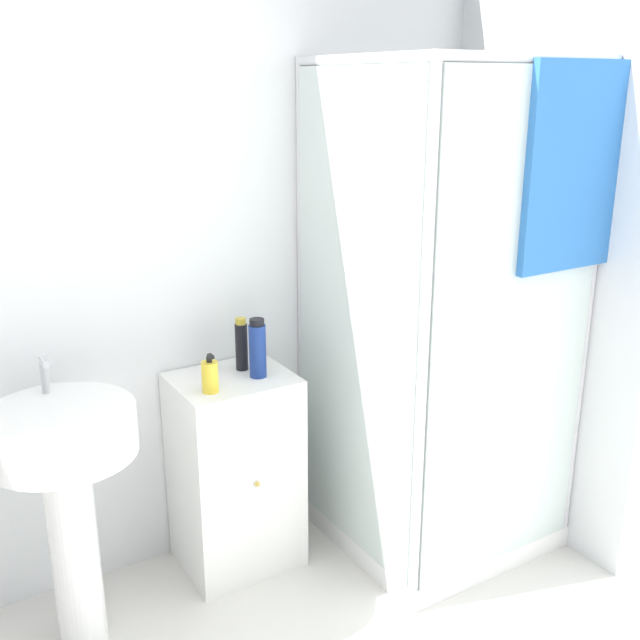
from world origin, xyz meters
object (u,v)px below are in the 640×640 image
object	(u,v)px
soap_dispenser	(210,376)
shampoo_bottle_blue	(258,349)
sink	(66,474)
shampoo_bottle_tall_black	(241,345)

from	to	relation	value
soap_dispenser	shampoo_bottle_blue	bearing A→B (deg)	11.32
soap_dispenser	sink	bearing A→B (deg)	-174.28
soap_dispenser	shampoo_bottle_tall_black	bearing A→B (deg)	35.99
sink	shampoo_bottle_tall_black	world-z (taller)	sink
shampoo_bottle_blue	sink	bearing A→B (deg)	-172.68
sink	shampoo_bottle_tall_black	bearing A→B (deg)	14.87
soap_dispenser	shampoo_bottle_tall_black	xyz separation A→B (m)	(0.19, 0.14, 0.04)
shampoo_bottle_tall_black	shampoo_bottle_blue	world-z (taller)	shampoo_bottle_blue
soap_dispenser	shampoo_bottle_blue	world-z (taller)	shampoo_bottle_blue
sink	shampoo_bottle_tall_black	size ratio (longest dim) A/B	4.85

